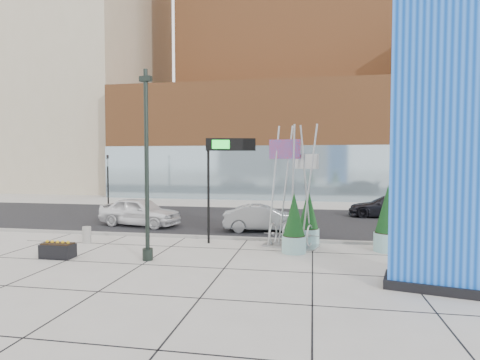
% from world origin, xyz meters
% --- Properties ---
extents(ground, '(160.00, 160.00, 0.00)m').
position_xyz_m(ground, '(0.00, 0.00, 0.00)').
color(ground, '#9E9991').
rests_on(ground, ground).
extents(street_asphalt, '(80.00, 12.00, 0.02)m').
position_xyz_m(street_asphalt, '(0.00, 10.00, 0.01)').
color(street_asphalt, black).
rests_on(street_asphalt, ground).
extents(curb_edge, '(80.00, 0.30, 0.12)m').
position_xyz_m(curb_edge, '(0.00, 4.00, 0.06)').
color(curb_edge, gray).
rests_on(curb_edge, ground).
extents(tower_podium, '(34.00, 10.00, 11.00)m').
position_xyz_m(tower_podium, '(1.00, 27.00, 5.50)').
color(tower_podium, brown).
rests_on(tower_podium, ground).
extents(tower_glass_front, '(34.00, 0.60, 5.00)m').
position_xyz_m(tower_glass_front, '(1.00, 22.20, 2.50)').
color(tower_glass_front, '#8CA5B2').
rests_on(tower_glass_front, ground).
extents(building_beige_left, '(18.00, 20.00, 34.00)m').
position_xyz_m(building_beige_left, '(-26.00, 34.00, 17.00)').
color(building_beige_left, tan).
rests_on(building_beige_left, ground).
extents(blue_pylon, '(3.12, 1.92, 9.66)m').
position_xyz_m(blue_pylon, '(7.57, -2.05, 4.66)').
color(blue_pylon, '#0C44B6').
rests_on(blue_pylon, ground).
extents(lamp_post, '(0.46, 0.39, 7.05)m').
position_xyz_m(lamp_post, '(-2.06, -0.38, 2.88)').
color(lamp_post, black).
rests_on(lamp_post, ground).
extents(public_art_sculpture, '(2.52, 1.68, 5.25)m').
position_xyz_m(public_art_sculpture, '(3.10, 3.00, 1.38)').
color(public_art_sculpture, '#AFB2B4').
rests_on(public_art_sculpture, ground).
extents(concrete_bollard, '(0.38, 0.38, 0.74)m').
position_xyz_m(concrete_bollard, '(-5.98, 2.00, 0.37)').
color(concrete_bollard, gray).
rests_on(concrete_bollard, ground).
extents(overhead_street_sign, '(2.19, 0.74, 4.70)m').
position_xyz_m(overhead_street_sign, '(0.21, 2.96, 4.03)').
color(overhead_street_sign, black).
rests_on(overhead_street_sign, ground).
extents(round_planter_east, '(1.08, 1.08, 2.71)m').
position_xyz_m(round_planter_east, '(7.00, 2.74, 1.28)').
color(round_planter_east, '#92C5C2').
rests_on(round_planter_east, ground).
extents(round_planter_mid, '(0.97, 0.97, 2.43)m').
position_xyz_m(round_planter_mid, '(3.26, 1.80, 1.15)').
color(round_planter_mid, '#92C5C2').
rests_on(round_planter_mid, ground).
extents(round_planter_west, '(0.98, 0.98, 2.45)m').
position_xyz_m(round_planter_west, '(3.80, 3.60, 1.16)').
color(round_planter_west, '#92C5C2').
rests_on(round_planter_west, ground).
extents(box_planter_north, '(1.24, 0.62, 0.68)m').
position_xyz_m(box_planter_north, '(-5.58, -0.67, 0.31)').
color(box_planter_north, black).
rests_on(box_planter_north, ground).
extents(car_white_west, '(4.97, 2.75, 1.60)m').
position_xyz_m(car_white_west, '(-5.59, 6.76, 0.80)').
color(car_white_west, white).
rests_on(car_white_west, ground).
extents(car_silver_mid, '(4.28, 1.98, 1.36)m').
position_xyz_m(car_silver_mid, '(1.45, 6.31, 0.68)').
color(car_silver_mid, '#94979A').
rests_on(car_silver_mid, ground).
extents(car_dark_east, '(4.95, 2.35, 1.39)m').
position_xyz_m(car_dark_east, '(8.71, 12.68, 0.70)').
color(car_dark_east, black).
rests_on(car_dark_east, ground).
extents(traffic_signal, '(0.15, 0.18, 4.10)m').
position_xyz_m(traffic_signal, '(-12.00, 15.00, 2.30)').
color(traffic_signal, black).
rests_on(traffic_signal, ground).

